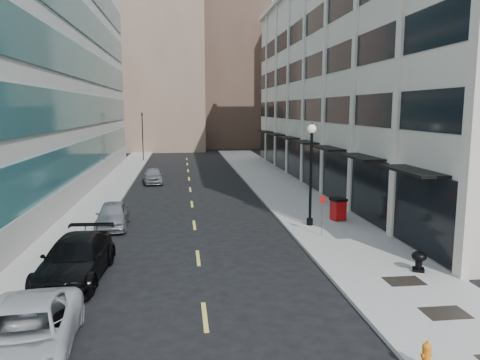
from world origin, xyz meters
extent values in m
plane|color=black|center=(0.00, 0.00, 0.00)|extent=(160.00, 160.00, 0.00)
cube|color=#9C988E|center=(7.50, 20.00, 0.07)|extent=(5.00, 80.00, 0.15)
cube|color=#9C988E|center=(-6.50, 20.00, 0.07)|extent=(3.00, 80.00, 0.15)
cube|color=beige|center=(17.00, 27.00, 9.00)|extent=(14.00, 46.00, 18.00)
cube|color=black|center=(10.02, 27.00, 2.00)|extent=(0.18, 46.00, 3.60)
cube|color=black|center=(10.03, 27.00, 6.50)|extent=(0.12, 46.00, 1.80)
cube|color=black|center=(10.03, 27.00, 10.00)|extent=(0.12, 46.00, 1.80)
cube|color=black|center=(10.03, 27.00, 13.50)|extent=(0.12, 46.00, 1.80)
cube|color=beige|center=(10.00, 4.00, 9.00)|extent=(0.35, 0.60, 18.00)
cube|color=beige|center=(10.00, 10.00, 9.00)|extent=(0.35, 0.60, 18.00)
cube|color=beige|center=(10.00, 16.00, 9.00)|extent=(0.35, 0.60, 18.00)
cube|color=beige|center=(10.00, 22.00, 9.00)|extent=(0.35, 0.60, 18.00)
cube|color=beige|center=(10.00, 28.00, 9.00)|extent=(0.35, 0.60, 18.00)
cube|color=beige|center=(10.00, 34.00, 9.00)|extent=(0.35, 0.60, 18.00)
cube|color=beige|center=(10.00, 40.00, 9.00)|extent=(0.35, 0.60, 18.00)
cube|color=beige|center=(10.00, 46.00, 9.00)|extent=(0.35, 0.60, 18.00)
cube|color=black|center=(9.35, 7.00, 3.90)|extent=(1.30, 4.00, 0.12)
cube|color=black|center=(9.35, 13.00, 3.90)|extent=(1.30, 4.00, 0.12)
cube|color=black|center=(9.35, 19.00, 3.90)|extent=(1.30, 4.00, 0.12)
cube|color=black|center=(9.35, 25.00, 3.90)|extent=(1.30, 4.00, 0.12)
cube|color=black|center=(9.35, 31.00, 3.90)|extent=(1.30, 4.00, 0.12)
cube|color=black|center=(9.35, 37.00, 3.90)|extent=(1.30, 4.00, 0.12)
cube|color=black|center=(9.35, 43.00, 3.90)|extent=(1.30, 4.00, 0.12)
cube|color=#9C988E|center=(-7.96, 27.00, 0.90)|extent=(0.20, 46.00, 1.80)
cube|color=#327576|center=(-7.97, 27.00, 3.00)|extent=(0.14, 45.60, 2.40)
cube|color=#327576|center=(-7.97, 27.00, 6.50)|extent=(0.14, 45.60, 2.40)
cube|color=#327576|center=(-7.97, 27.00, 10.00)|extent=(0.14, 45.60, 2.40)
cube|color=#327576|center=(-7.97, 27.00, 13.50)|extent=(0.14, 45.60, 2.40)
cube|color=#8B6F5B|center=(-4.00, 68.00, 14.00)|extent=(14.00, 18.00, 28.00)
cube|color=brown|center=(8.00, 72.00, 17.00)|extent=(12.00, 16.00, 34.00)
cube|color=#8B6F5B|center=(-14.00, 78.00, 11.00)|extent=(12.00, 14.00, 22.00)
cube|color=beige|center=(18.00, 66.00, 10.00)|extent=(10.00, 14.00, 20.00)
cube|color=black|center=(7.60, 1.00, 0.15)|extent=(1.40, 1.00, 0.01)
cube|color=black|center=(7.60, 3.80, 0.15)|extent=(1.40, 1.00, 0.01)
cube|color=#D8CC4C|center=(0.00, 2.00, 0.01)|extent=(0.15, 2.20, 0.01)
cube|color=#D8CC4C|center=(0.00, 8.00, 0.01)|extent=(0.15, 2.20, 0.01)
cube|color=#D8CC4C|center=(0.00, 14.00, 0.01)|extent=(0.15, 2.20, 0.01)
cube|color=#D8CC4C|center=(0.00, 20.00, 0.01)|extent=(0.15, 2.20, 0.01)
cube|color=#D8CC4C|center=(0.00, 26.00, 0.01)|extent=(0.15, 2.20, 0.01)
cube|color=#D8CC4C|center=(0.00, 32.00, 0.01)|extent=(0.15, 2.20, 0.01)
cube|color=#D8CC4C|center=(0.00, 38.00, 0.01)|extent=(0.15, 2.20, 0.01)
cube|color=#D8CC4C|center=(0.00, 44.00, 0.01)|extent=(0.15, 2.20, 0.01)
cube|color=#D8CC4C|center=(0.00, 50.00, 0.01)|extent=(0.15, 2.20, 0.01)
cylinder|color=black|center=(-5.50, 48.00, 3.00)|extent=(0.12, 0.12, 6.00)
imported|color=black|center=(-5.50, 48.00, 5.99)|extent=(0.66, 0.66, 1.98)
imported|color=beige|center=(-4.80, -0.09, 0.75)|extent=(2.96, 5.60, 1.50)
imported|color=black|center=(-4.80, 6.00, 0.82)|extent=(2.59, 5.73, 1.63)
imported|color=gray|center=(-4.52, 14.00, 0.72)|extent=(1.88, 4.29, 1.44)
imported|color=gray|center=(-3.20, 29.69, 0.69)|extent=(1.99, 4.18, 1.38)
cylinder|color=orange|center=(5.30, -2.00, 0.47)|extent=(0.21, 0.21, 0.52)
sphere|color=orange|center=(5.30, -2.00, 0.75)|extent=(0.23, 0.23, 0.23)
cylinder|color=orange|center=(5.30, -2.00, 0.86)|extent=(0.07, 0.07, 0.10)
cylinder|color=orange|center=(5.30, -2.00, 0.54)|extent=(0.28, 0.13, 0.11)
cylinder|color=orange|center=(5.30, -2.02, 0.54)|extent=(0.16, 0.17, 0.14)
cube|color=#BD0C0E|center=(8.34, 13.55, 0.77)|extent=(0.85, 0.85, 1.13)
cube|color=black|center=(8.34, 13.55, 1.37)|extent=(0.96, 0.96, 0.14)
cylinder|color=black|center=(8.12, 13.93, 0.27)|extent=(0.07, 0.25, 0.25)
cylinder|color=black|center=(8.57, 13.93, 0.27)|extent=(0.07, 0.25, 0.25)
cylinder|color=black|center=(6.40, 12.64, 0.34)|extent=(0.35, 0.35, 0.39)
cylinder|color=black|center=(6.40, 12.64, 2.86)|extent=(0.15, 0.15, 4.98)
sphere|color=silver|center=(6.40, 12.64, 5.51)|extent=(0.48, 0.48, 0.48)
cone|color=black|center=(6.40, 12.64, 5.78)|extent=(0.13, 0.13, 0.19)
cylinder|color=slate|center=(6.40, 10.40, 1.25)|extent=(0.04, 0.04, 2.21)
cube|color=#BC0D0C|center=(6.40, 10.38, 2.04)|extent=(0.25, 0.12, 0.35)
cube|color=black|center=(8.69, 4.78, 0.21)|extent=(0.58, 0.58, 0.13)
cylinder|color=black|center=(8.69, 4.78, 0.47)|extent=(0.27, 0.27, 0.42)
ellipsoid|color=black|center=(8.69, 4.78, 0.76)|extent=(0.59, 0.59, 0.41)
camera|label=1|loc=(-0.63, -12.14, 6.58)|focal=35.00mm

